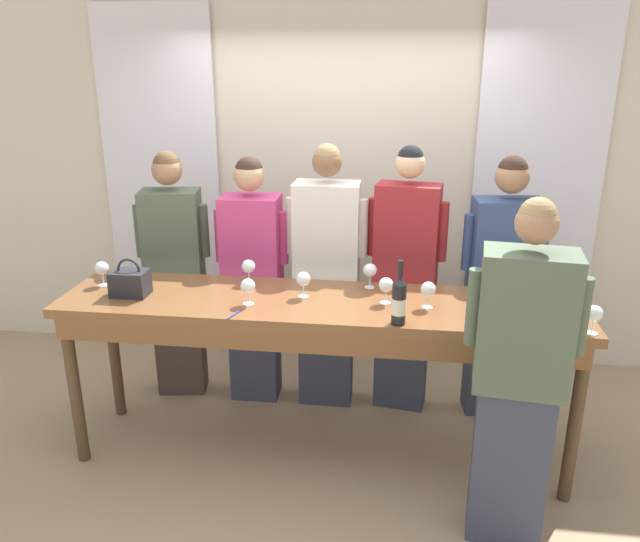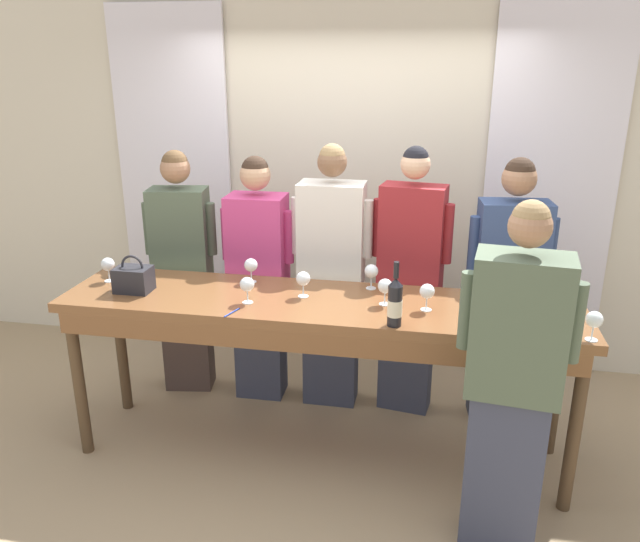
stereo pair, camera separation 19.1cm
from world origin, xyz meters
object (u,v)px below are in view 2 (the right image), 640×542
at_px(wine_glass_front_mid, 594,320).
at_px(wine_bottle, 395,302).
at_px(tasting_bar, 317,318).
at_px(wine_glass_back_left, 427,292).
at_px(guest_striped_shirt, 410,281).
at_px(guest_cream_sweater, 331,278).
at_px(guest_pink_top, 259,279).
at_px(wine_glass_center_mid, 251,266).
at_px(wine_glass_back_mid, 247,285).
at_px(host_pouring, 512,384).
at_px(wine_glass_center_left, 514,281).
at_px(guest_navy_coat, 507,291).
at_px(handbag, 134,279).
at_px(wine_glass_front_left, 385,287).
at_px(guest_olive_jacket, 183,271).
at_px(wine_glass_center_right, 371,272).
at_px(wine_glass_back_right, 108,265).
at_px(wine_glass_front_right, 303,279).

bearing_deg(wine_glass_front_mid, wine_bottle, -179.95).
bearing_deg(wine_glass_front_mid, tasting_bar, 169.88).
relative_size(wine_glass_back_left, guest_striped_shirt, 0.08).
height_order(tasting_bar, guest_cream_sweater, guest_cream_sweater).
bearing_deg(guest_striped_shirt, guest_pink_top, 180.00).
xyz_separation_m(wine_glass_center_mid, wine_glass_back_mid, (0.08, -0.33, 0.00)).
distance_m(tasting_bar, host_pouring, 1.16).
height_order(wine_glass_center_left, wine_glass_back_left, same).
bearing_deg(guest_navy_coat, guest_striped_shirt, 180.00).
distance_m(handbag, wine_glass_back_left, 1.69).
xyz_separation_m(tasting_bar, wine_glass_front_mid, (1.41, -0.25, 0.21)).
bearing_deg(wine_glass_center_left, wine_glass_back_left, -150.97).
bearing_deg(wine_glass_front_left, wine_glass_front_mid, -14.80).
xyz_separation_m(tasting_bar, wine_glass_center_left, (1.09, 0.25, 0.21)).
xyz_separation_m(guest_olive_jacket, guest_cream_sweater, (1.05, -0.00, 0.02)).
bearing_deg(host_pouring, wine_glass_front_left, 138.62).
xyz_separation_m(wine_glass_front_left, guest_cream_sweater, (-0.41, 0.64, -0.20)).
relative_size(wine_glass_center_right, wine_glass_back_left, 1.00).
relative_size(wine_glass_center_right, guest_navy_coat, 0.09).
height_order(wine_glass_front_mid, wine_glass_center_right, same).
bearing_deg(wine_glass_back_right, wine_glass_front_left, -2.36).
bearing_deg(host_pouring, guest_striped_shirt, 113.79).
xyz_separation_m(wine_glass_center_right, wine_glass_back_left, (0.33, -0.28, 0.00)).
bearing_deg(tasting_bar, wine_glass_back_mid, -166.45).
bearing_deg(tasting_bar, wine_glass_front_mid, -10.12).
height_order(wine_glass_center_mid, wine_glass_back_right, same).
height_order(wine_glass_center_mid, guest_pink_top, guest_pink_top).
relative_size(wine_glass_back_mid, guest_cream_sweater, 0.08).
xyz_separation_m(wine_glass_front_mid, host_pouring, (-0.39, -0.29, -0.23)).
relative_size(wine_glass_center_right, guest_cream_sweater, 0.08).
distance_m(wine_bottle, host_pouring, 0.69).
height_order(tasting_bar, guest_olive_jacket, guest_olive_jacket).
xyz_separation_m(wine_glass_center_right, guest_olive_jacket, (-1.36, 0.40, -0.22)).
height_order(wine_glass_front_left, wine_glass_center_right, same).
bearing_deg(wine_glass_front_left, wine_glass_back_right, 177.64).
bearing_deg(guest_olive_jacket, tasting_bar, -31.37).
height_order(wine_glass_front_right, guest_olive_jacket, guest_olive_jacket).
xyz_separation_m(guest_olive_jacket, guest_pink_top, (0.55, 0.00, -0.02)).
bearing_deg(wine_glass_back_right, guest_pink_top, 36.04).
bearing_deg(guest_olive_jacket, guest_navy_coat, -0.00).
xyz_separation_m(wine_glass_front_left, wine_glass_front_mid, (1.03, -0.27, -0.00)).
bearing_deg(tasting_bar, wine_glass_front_left, 3.16).
bearing_deg(wine_glass_front_mid, handbag, 175.14).
relative_size(wine_glass_front_mid, guest_cream_sweater, 0.08).
xyz_separation_m(guest_cream_sweater, guest_navy_coat, (1.14, 0.00, -0.01)).
xyz_separation_m(wine_glass_back_mid, wine_glass_back_right, (-0.94, 0.18, 0.00)).
distance_m(wine_glass_front_right, guest_pink_top, 0.78).
bearing_deg(handbag, wine_glass_front_left, 2.35).
bearing_deg(wine_glass_center_mid, guest_navy_coat, 15.13).
bearing_deg(wine_glass_back_left, tasting_bar, 178.56).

